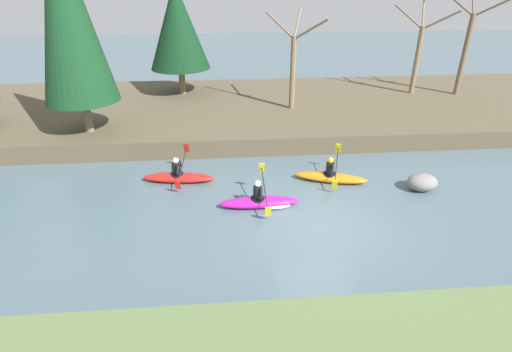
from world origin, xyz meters
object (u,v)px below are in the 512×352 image
(kayaker_lead, at_px, (331,176))
(kayaker_trailing, at_px, (179,177))
(boulder_midstream, at_px, (422,182))
(kayaker_middle, at_px, (263,201))

(kayaker_lead, distance_m, kayaker_trailing, 5.77)
(kayaker_lead, bearing_deg, boulder_midstream, 0.98)
(kayaker_middle, relative_size, kayaker_trailing, 0.99)
(kayaker_lead, bearing_deg, kayaker_trailing, -167.48)
(kayaker_lead, height_order, kayaker_trailing, same)
(kayaker_lead, height_order, boulder_midstream, kayaker_lead)
(kayaker_middle, xyz_separation_m, boulder_midstream, (5.91, 0.67, 0.11))
(kayaker_middle, distance_m, kayaker_trailing, 3.62)
(kayaker_trailing, relative_size, boulder_midstream, 2.54)
(kayaker_middle, relative_size, boulder_midstream, 2.52)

